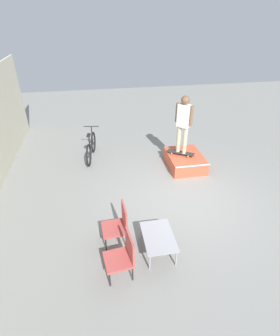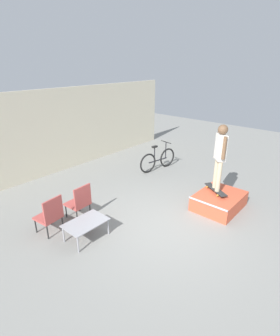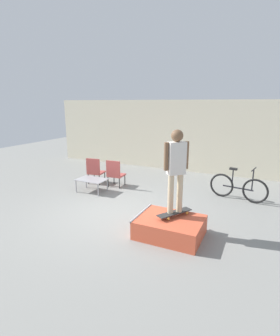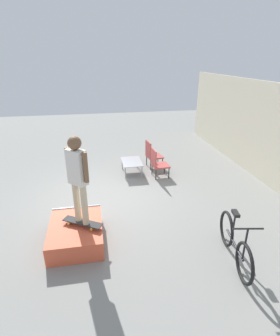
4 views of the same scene
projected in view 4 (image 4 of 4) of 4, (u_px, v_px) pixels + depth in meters
ground_plane at (101, 199)px, 7.34m from camera, size 24.00×24.00×0.00m
house_wall_back at (276, 138)px, 7.59m from camera, size 12.00×0.06×3.00m
skate_ramp_box at (76, 233)px, 5.57m from camera, size 1.43×1.10×0.44m
skateboard_on_ramp at (83, 222)px, 5.44m from camera, size 0.62×0.85×0.07m
person_skater at (78, 174)px, 5.00m from camera, size 0.43×0.43×1.84m
coffee_table at (132, 163)px, 8.78m from camera, size 0.97×0.64×0.43m
patio_chair_left at (152, 154)px, 9.23m from camera, size 0.58×0.58×0.96m
patio_chair_right at (158, 162)px, 8.47m from camera, size 0.55×0.55×0.96m
bicycle at (235, 243)px, 4.99m from camera, size 1.72×0.52×1.03m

